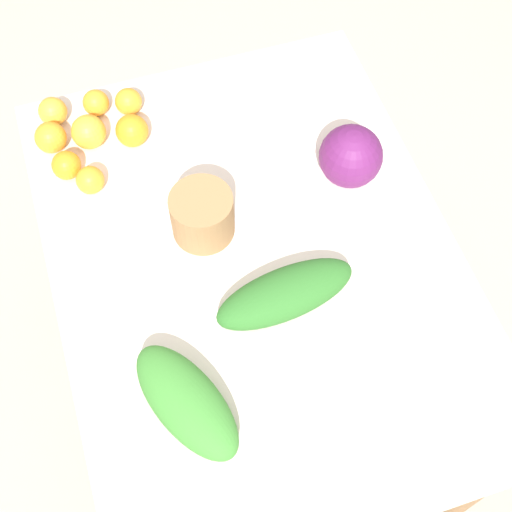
{
  "coord_description": "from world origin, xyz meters",
  "views": [
    {
      "loc": [
        -0.72,
        0.23,
        2.13
      ],
      "look_at": [
        0.0,
        0.0,
        0.79
      ],
      "focal_mm": 50.0,
      "sensor_mm": 36.0,
      "label": 1
    }
  ],
  "objects_px": {
    "orange_3": "(51,138)",
    "orange_4": "(128,102)",
    "orange_7": "(53,111)",
    "orange_2": "(66,165)",
    "greens_bunch_chard": "(186,401)",
    "paper_bag": "(202,215)",
    "orange_1": "(89,132)",
    "greens_bunch_kale": "(285,294)",
    "orange_6": "(90,180)",
    "cabbage_purple": "(351,156)",
    "orange_5": "(96,103)",
    "orange_0": "(132,131)"
  },
  "relations": [
    {
      "from": "orange_5",
      "to": "orange_7",
      "type": "xyz_separation_m",
      "value": [
        0.0,
        0.1,
        0.0
      ]
    },
    {
      "from": "orange_2",
      "to": "orange_3",
      "type": "relative_size",
      "value": 0.91
    },
    {
      "from": "orange_0",
      "to": "orange_6",
      "type": "height_order",
      "value": "orange_0"
    },
    {
      "from": "greens_bunch_chard",
      "to": "orange_4",
      "type": "bearing_deg",
      "value": -4.59
    },
    {
      "from": "orange_1",
      "to": "orange_2",
      "type": "distance_m",
      "value": 0.1
    },
    {
      "from": "cabbage_purple",
      "to": "greens_bunch_kale",
      "type": "distance_m",
      "value": 0.37
    },
    {
      "from": "cabbage_purple",
      "to": "orange_5",
      "type": "xyz_separation_m",
      "value": [
        0.37,
        0.52,
        -0.04
      ]
    },
    {
      "from": "orange_1",
      "to": "greens_bunch_kale",
      "type": "bearing_deg",
      "value": -150.9
    },
    {
      "from": "cabbage_purple",
      "to": "orange_5",
      "type": "distance_m",
      "value": 0.64
    },
    {
      "from": "greens_bunch_chard",
      "to": "greens_bunch_kale",
      "type": "bearing_deg",
      "value": -57.86
    },
    {
      "from": "orange_0",
      "to": "orange_5",
      "type": "xyz_separation_m",
      "value": [
        0.12,
        0.06,
        -0.01
      ]
    },
    {
      "from": "orange_3",
      "to": "orange_4",
      "type": "relative_size",
      "value": 1.13
    },
    {
      "from": "orange_7",
      "to": "orange_1",
      "type": "bearing_deg",
      "value": -143.54
    },
    {
      "from": "greens_bunch_chard",
      "to": "orange_3",
      "type": "relative_size",
      "value": 3.73
    },
    {
      "from": "greens_bunch_kale",
      "to": "greens_bunch_chard",
      "type": "xyz_separation_m",
      "value": [
        -0.16,
        0.25,
        0.0
      ]
    },
    {
      "from": "orange_0",
      "to": "orange_6",
      "type": "relative_size",
      "value": 1.21
    },
    {
      "from": "orange_3",
      "to": "orange_4",
      "type": "xyz_separation_m",
      "value": [
        0.06,
        -0.2,
        -0.0
      ]
    },
    {
      "from": "greens_bunch_chard",
      "to": "cabbage_purple",
      "type": "bearing_deg",
      "value": -49.64
    },
    {
      "from": "greens_bunch_chard",
      "to": "orange_0",
      "type": "relative_size",
      "value": 3.56
    },
    {
      "from": "cabbage_purple",
      "to": "greens_bunch_chard",
      "type": "distance_m",
      "value": 0.66
    },
    {
      "from": "cabbage_purple",
      "to": "orange_1",
      "type": "distance_m",
      "value": 0.62
    },
    {
      "from": "greens_bunch_kale",
      "to": "orange_1",
      "type": "bearing_deg",
      "value": 29.1
    },
    {
      "from": "orange_7",
      "to": "greens_bunch_chard",
      "type": "bearing_deg",
      "value": -171.54
    },
    {
      "from": "orange_4",
      "to": "orange_6",
      "type": "relative_size",
      "value": 1.02
    },
    {
      "from": "paper_bag",
      "to": "orange_1",
      "type": "relative_size",
      "value": 1.69
    },
    {
      "from": "greens_bunch_chard",
      "to": "orange_4",
      "type": "xyz_separation_m",
      "value": [
        0.78,
        -0.06,
        -0.01
      ]
    },
    {
      "from": "orange_2",
      "to": "paper_bag",
      "type": "bearing_deg",
      "value": -133.34
    },
    {
      "from": "orange_3",
      "to": "orange_4",
      "type": "bearing_deg",
      "value": -74.14
    },
    {
      "from": "cabbage_purple",
      "to": "orange_6",
      "type": "height_order",
      "value": "cabbage_purple"
    },
    {
      "from": "cabbage_purple",
      "to": "orange_4",
      "type": "bearing_deg",
      "value": 51.53
    },
    {
      "from": "greens_bunch_chard",
      "to": "orange_3",
      "type": "bearing_deg",
      "value": 10.81
    },
    {
      "from": "greens_bunch_chard",
      "to": "orange_1",
      "type": "bearing_deg",
      "value": 3.95
    },
    {
      "from": "greens_bunch_chard",
      "to": "orange_1",
      "type": "height_order",
      "value": "same"
    },
    {
      "from": "paper_bag",
      "to": "greens_bunch_kale",
      "type": "bearing_deg",
      "value": -153.41
    },
    {
      "from": "greens_bunch_chard",
      "to": "orange_7",
      "type": "relative_size",
      "value": 4.03
    },
    {
      "from": "paper_bag",
      "to": "orange_6",
      "type": "xyz_separation_m",
      "value": [
        0.19,
        0.21,
        -0.03
      ]
    },
    {
      "from": "orange_1",
      "to": "orange_2",
      "type": "xyz_separation_m",
      "value": [
        -0.07,
        0.07,
        -0.01
      ]
    },
    {
      "from": "orange_0",
      "to": "orange_3",
      "type": "relative_size",
      "value": 1.05
    },
    {
      "from": "cabbage_purple",
      "to": "orange_0",
      "type": "distance_m",
      "value": 0.52
    },
    {
      "from": "orange_2",
      "to": "orange_6",
      "type": "distance_m",
      "value": 0.07
    },
    {
      "from": "orange_3",
      "to": "paper_bag",
      "type": "bearing_deg",
      "value": -140.07
    },
    {
      "from": "greens_bunch_chard",
      "to": "orange_2",
      "type": "height_order",
      "value": "greens_bunch_chard"
    },
    {
      "from": "orange_3",
      "to": "orange_7",
      "type": "height_order",
      "value": "orange_3"
    },
    {
      "from": "orange_2",
      "to": "orange_6",
      "type": "bearing_deg",
      "value": -142.32
    },
    {
      "from": "orange_3",
      "to": "orange_6",
      "type": "relative_size",
      "value": 1.15
    },
    {
      "from": "greens_bunch_chard",
      "to": "orange_7",
      "type": "bearing_deg",
      "value": 8.46
    },
    {
      "from": "orange_0",
      "to": "orange_4",
      "type": "height_order",
      "value": "orange_0"
    },
    {
      "from": "orange_0",
      "to": "orange_2",
      "type": "height_order",
      "value": "orange_0"
    },
    {
      "from": "greens_bunch_chard",
      "to": "orange_7",
      "type": "height_order",
      "value": "greens_bunch_chard"
    },
    {
      "from": "greens_bunch_kale",
      "to": "orange_2",
      "type": "distance_m",
      "value": 0.6
    }
  ]
}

